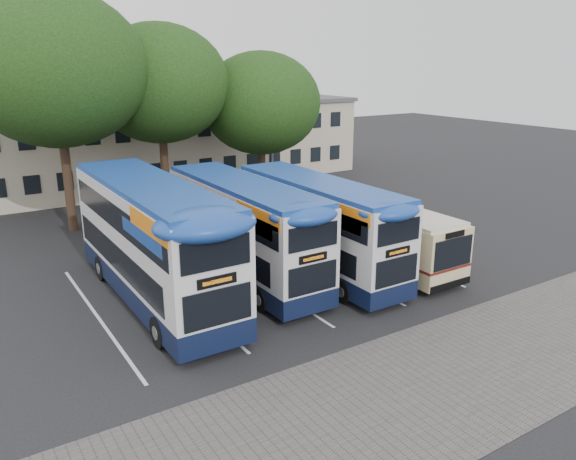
# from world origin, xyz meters

# --- Properties ---
(ground) EXTENTS (120.00, 120.00, 0.00)m
(ground) POSITION_xyz_m (0.00, 0.00, 0.00)
(ground) COLOR black
(ground) RESTS_ON ground
(paving_strip) EXTENTS (40.00, 6.00, 0.01)m
(paving_strip) POSITION_xyz_m (-2.00, -5.00, 0.01)
(paving_strip) COLOR #595654
(paving_strip) RESTS_ON ground
(bay_lines) EXTENTS (14.12, 11.00, 0.01)m
(bay_lines) POSITION_xyz_m (-3.75, 5.00, 0.01)
(bay_lines) COLOR silver
(bay_lines) RESTS_ON ground
(depot_building) EXTENTS (32.40, 8.40, 6.20)m
(depot_building) POSITION_xyz_m (0.00, 26.99, 3.15)
(depot_building) COLOR #B7A993
(depot_building) RESTS_ON ground
(lamp_post) EXTENTS (0.25, 1.05, 9.06)m
(lamp_post) POSITION_xyz_m (6.00, 19.97, 5.08)
(lamp_post) COLOR gray
(lamp_post) RESTS_ON ground
(tree_left) EXTENTS (9.69, 9.69, 12.96)m
(tree_left) POSITION_xyz_m (-8.91, 17.29, 8.83)
(tree_left) COLOR black
(tree_left) RESTS_ON ground
(tree_mid) EXTENTS (8.44, 8.44, 11.51)m
(tree_mid) POSITION_xyz_m (-2.76, 18.66, 7.90)
(tree_mid) COLOR black
(tree_mid) RESTS_ON ground
(tree_right) EXTENTS (8.00, 8.00, 9.91)m
(tree_right) POSITION_xyz_m (4.04, 18.16, 6.50)
(tree_right) COLOR black
(tree_right) RESTS_ON ground
(bus_dd_left) EXTENTS (2.82, 11.64, 4.85)m
(bus_dd_left) POSITION_xyz_m (-8.30, 5.40, 2.67)
(bus_dd_left) COLOR #0E1633
(bus_dd_left) RESTS_ON ground
(bus_dd_mid) EXTENTS (2.54, 10.46, 4.36)m
(bus_dd_mid) POSITION_xyz_m (-4.16, 5.58, 2.40)
(bus_dd_mid) COLOR #0E1633
(bus_dd_mid) RESTS_ON ground
(bus_dd_right) EXTENTS (2.48, 10.24, 4.27)m
(bus_dd_right) POSITION_xyz_m (-1.02, 4.46, 2.35)
(bus_dd_right) COLOR #0E1633
(bus_dd_right) RESTS_ON ground
(bus_single) EXTENTS (2.46, 9.66, 2.88)m
(bus_single) POSITION_xyz_m (2.08, 4.23, 1.63)
(bus_single) COLOR beige
(bus_single) RESTS_ON ground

